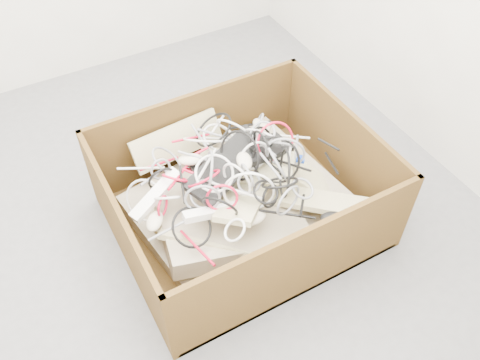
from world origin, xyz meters
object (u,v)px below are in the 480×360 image
cardboard_box (239,207)px  power_strip_left (156,195)px  vga_plug (300,159)px  power_strip_right (211,212)px

cardboard_box → power_strip_left: 0.46m
power_strip_left → cardboard_box: bearing=-32.0°
cardboard_box → vga_plug: bearing=-5.6°
power_strip_left → vga_plug: 0.72m
cardboard_box → vga_plug: 0.39m
power_strip_left → power_strip_right: (0.18, -0.20, -0.01)m
power_strip_right → power_strip_left: bearing=137.0°
power_strip_left → power_strip_right: size_ratio=1.17×
cardboard_box → vga_plug: size_ratio=27.50×
power_strip_right → vga_plug: bearing=16.9°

